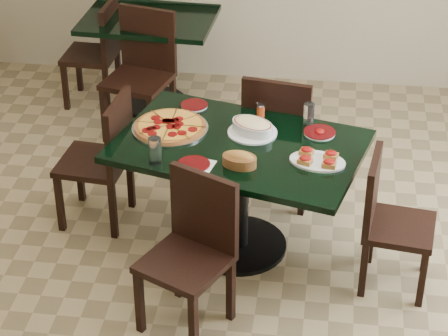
# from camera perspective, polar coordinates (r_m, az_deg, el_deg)

# --- Properties ---
(floor) EXTENTS (5.50, 5.50, 0.00)m
(floor) POSITION_cam_1_polar(r_m,az_deg,el_deg) (5.25, 0.83, -7.23)
(floor) COLOR #907B53
(floor) RESTS_ON ground
(main_table) EXTENTS (1.59, 1.23, 0.75)m
(main_table) POSITION_cam_1_polar(r_m,az_deg,el_deg) (5.18, 0.98, -0.12)
(main_table) COLOR black
(main_table) RESTS_ON floor
(back_table) EXTENTS (1.04, 0.78, 0.75)m
(back_table) POSITION_cam_1_polar(r_m,az_deg,el_deg) (6.93, -4.86, 8.05)
(back_table) COLOR black
(back_table) RESTS_ON floor
(chair_far) EXTENTS (0.51, 0.51, 0.95)m
(chair_far) POSITION_cam_1_polar(r_m,az_deg,el_deg) (5.65, 3.63, 2.34)
(chair_far) COLOR black
(chair_far) RESTS_ON floor
(chair_near) EXTENTS (0.56, 0.56, 0.89)m
(chair_near) POSITION_cam_1_polar(r_m,az_deg,el_deg) (4.69, -2.02, -5.02)
(chair_near) COLOR black
(chair_near) RESTS_ON floor
(chair_right) EXTENTS (0.44, 0.44, 0.84)m
(chair_right) POSITION_cam_1_polar(r_m,az_deg,el_deg) (5.04, 10.62, -3.12)
(chair_right) COLOR black
(chair_right) RESTS_ON floor
(chair_left) EXTENTS (0.45, 0.45, 0.89)m
(chair_left) POSITION_cam_1_polar(r_m,az_deg,el_deg) (5.52, -7.79, 0.90)
(chair_left) COLOR black
(chair_left) RESTS_ON floor
(back_chair_near) EXTENTS (0.54, 0.54, 0.95)m
(back_chair_near) POSITION_cam_1_polar(r_m,az_deg,el_deg) (6.55, -5.34, 6.65)
(back_chair_near) COLOR black
(back_chair_near) RESTS_ON floor
(back_chair_left) EXTENTS (0.42, 0.42, 0.86)m
(back_chair_left) POSITION_cam_1_polar(r_m,az_deg,el_deg) (7.03, -8.17, 7.75)
(back_chair_left) COLOR black
(back_chair_left) RESTS_ON floor
(pepperoni_pizza) EXTENTS (0.46, 0.46, 0.04)m
(pepperoni_pizza) POSITION_cam_1_polar(r_m,az_deg,el_deg) (5.23, -3.55, 2.73)
(pepperoni_pizza) COLOR silver
(pepperoni_pizza) RESTS_ON main_table
(lasagna_casserole) EXTENTS (0.32, 0.30, 0.09)m
(lasagna_casserole) POSITION_cam_1_polar(r_m,az_deg,el_deg) (5.17, 1.87, 2.72)
(lasagna_casserole) COLOR silver
(lasagna_casserole) RESTS_ON main_table
(bread_basket) EXTENTS (0.22, 0.17, 0.09)m
(bread_basket) POSITION_cam_1_polar(r_m,az_deg,el_deg) (4.85, 1.02, 0.56)
(bread_basket) COLOR brown
(bread_basket) RESTS_ON main_table
(bruschetta_platter) EXTENTS (0.35, 0.28, 0.05)m
(bruschetta_platter) POSITION_cam_1_polar(r_m,az_deg,el_deg) (4.92, 6.13, 0.59)
(bruschetta_platter) COLOR silver
(bruschetta_platter) RESTS_ON main_table
(side_plate_near) EXTENTS (0.19, 0.19, 0.02)m
(side_plate_near) POSITION_cam_1_polar(r_m,az_deg,el_deg) (4.87, -1.99, 0.22)
(side_plate_near) COLOR silver
(side_plate_near) RESTS_ON main_table
(side_plate_far_r) EXTENTS (0.19, 0.19, 0.03)m
(side_plate_far_r) POSITION_cam_1_polar(r_m,az_deg,el_deg) (5.21, 6.27, 2.33)
(side_plate_far_r) COLOR silver
(side_plate_far_r) RESTS_ON main_table
(side_plate_far_l) EXTENTS (0.17, 0.17, 0.02)m
(side_plate_far_l) POSITION_cam_1_polar(r_m,az_deg,el_deg) (5.49, -1.96, 4.11)
(side_plate_far_l) COLOR silver
(side_plate_far_l) RESTS_ON main_table
(napkin_setting) EXTENTS (0.18, 0.18, 0.01)m
(napkin_setting) POSITION_cam_1_polar(r_m,az_deg,el_deg) (4.87, -1.59, 0.17)
(napkin_setting) COLOR white
(napkin_setting) RESTS_ON main_table
(water_glass_a) EXTENTS (0.07, 0.07, 0.14)m
(water_glass_a) POSITION_cam_1_polar(r_m,az_deg,el_deg) (5.26, 5.55, 3.49)
(water_glass_a) COLOR white
(water_glass_a) RESTS_ON main_table
(water_glass_b) EXTENTS (0.07, 0.07, 0.16)m
(water_glass_b) POSITION_cam_1_polar(r_m,az_deg,el_deg) (4.88, -4.52, 1.15)
(water_glass_b) COLOR white
(water_glass_b) RESTS_ON main_table
(pepper_shaker) EXTENTS (0.05, 0.05, 0.09)m
(pepper_shaker) POSITION_cam_1_polar(r_m,az_deg,el_deg) (5.35, 2.41, 3.79)
(pepper_shaker) COLOR #A83711
(pepper_shaker) RESTS_ON main_table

